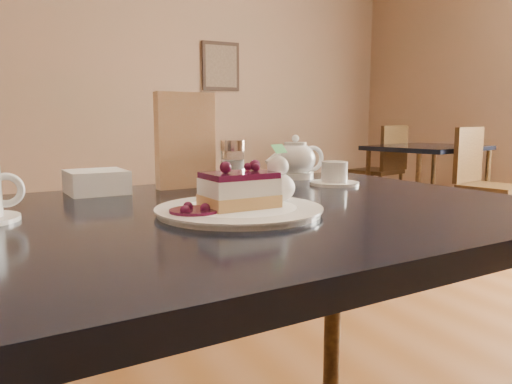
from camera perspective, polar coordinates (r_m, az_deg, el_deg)
name	(u,v)px	position (r m, az deg, el deg)	size (l,w,h in m)	color
main_table	(226,252)	(1.00, -3.46, -6.85)	(1.38, 0.97, 0.82)	black
dessert_plate	(239,211)	(0.93, -1.94, -2.13)	(0.30, 0.30, 0.01)	white
cheesecake_slice	(239,190)	(0.92, -1.95, 0.22)	(0.14, 0.10, 0.07)	#EDC56F
whipped_cream	(278,188)	(0.98, 2.50, 0.51)	(0.07, 0.07, 0.06)	white
berry_sauce	(194,211)	(0.88, -7.08, -2.16)	(0.09, 0.09, 0.01)	#440823
tea_set	(302,163)	(1.46, 5.31, 3.28)	(0.20, 0.30, 0.11)	white
menu_card	(186,141)	(1.28, -8.06, 5.84)	(0.15, 0.03, 0.24)	beige
sugar_shaker	(232,163)	(1.31, -2.71, 3.39)	(0.07, 0.07, 0.12)	white
napkin_stack	(96,182)	(1.24, -17.78, 1.12)	(0.13, 0.13, 0.05)	white
bg_table_far_right	(424,219)	(4.96, 18.68, -2.90)	(1.18, 1.84, 1.22)	black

